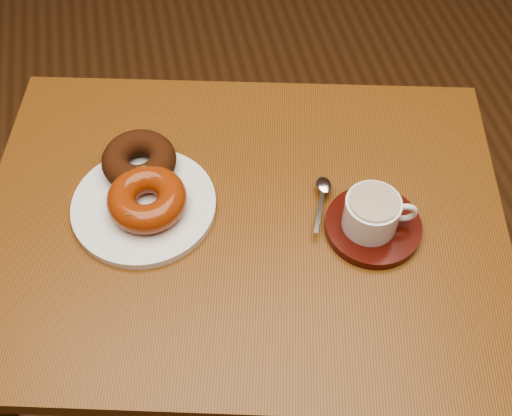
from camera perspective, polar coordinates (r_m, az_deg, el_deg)
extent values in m
cube|color=brown|center=(0.96, -1.17, -1.41)|extent=(0.90, 0.75, 0.03)
cylinder|color=#4E3916|center=(1.46, -14.31, -0.94)|extent=(0.04, 0.04, 0.70)
cylinder|color=#4E3916|center=(1.44, 13.66, -1.78)|extent=(0.04, 0.04, 0.70)
cylinder|color=white|center=(0.97, -9.92, 0.21)|extent=(0.26, 0.26, 0.01)
torus|color=#38190B|center=(0.99, -10.35, 4.19)|extent=(0.13, 0.13, 0.04)
torus|color=maroon|center=(0.94, -9.67, 0.80)|extent=(0.12, 0.12, 0.04)
cube|color=#4E381A|center=(0.93, -7.57, 1.87)|extent=(0.01, 0.01, 0.00)
cube|color=#4E381A|center=(0.94, -7.96, 2.64)|extent=(0.01, 0.01, 0.00)
cube|color=#4E381A|center=(0.95, -8.76, 3.13)|extent=(0.01, 0.01, 0.00)
cube|color=#4E381A|center=(0.95, -9.79, 3.25)|extent=(0.01, 0.01, 0.00)
cube|color=#4E381A|center=(0.95, -10.82, 2.97)|extent=(0.01, 0.01, 0.00)
cube|color=#4E381A|center=(0.94, -11.64, 2.36)|extent=(0.01, 0.01, 0.00)
cube|color=#4E381A|center=(0.93, -12.05, 1.54)|extent=(0.01, 0.01, 0.00)
cube|color=#4E381A|center=(0.92, -11.96, 0.69)|extent=(0.01, 0.01, 0.00)
cube|color=#4E381A|center=(0.91, -11.38, 0.00)|extent=(0.01, 0.01, 0.00)
cube|color=#4E381A|center=(0.91, -10.42, -0.34)|extent=(0.01, 0.01, 0.00)
cube|color=#4E381A|center=(0.90, -9.31, -0.27)|extent=(0.01, 0.01, 0.00)
cube|color=#4E381A|center=(0.91, -8.32, 0.22)|extent=(0.01, 0.01, 0.00)
cube|color=#4E381A|center=(0.92, -7.70, 1.00)|extent=(0.01, 0.01, 0.00)
cylinder|color=#380C07|center=(0.95, 10.35, -1.61)|extent=(0.14, 0.14, 0.01)
cylinder|color=white|center=(0.92, 10.22, -0.48)|extent=(0.08, 0.08, 0.05)
cylinder|color=brown|center=(0.90, 10.47, 0.56)|extent=(0.07, 0.07, 0.00)
torus|color=white|center=(0.93, 13.09, -0.40)|extent=(0.04, 0.02, 0.04)
ellipsoid|color=silver|center=(0.97, 6.06, 2.06)|extent=(0.02, 0.03, 0.01)
cube|color=silver|center=(0.94, 5.69, -0.14)|extent=(0.04, 0.08, 0.00)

